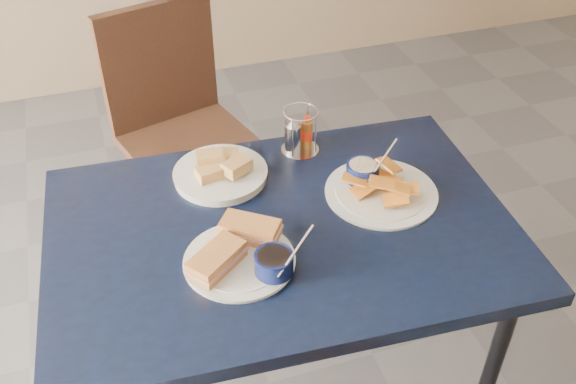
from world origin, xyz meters
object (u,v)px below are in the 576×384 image
object	(u,v)px
sandwich_plate	(243,253)
bread_basket	(221,172)
plantain_plate	(376,185)
condiment_caddy	(299,134)
chair_far	(183,113)
dining_table	(282,246)

from	to	relation	value
sandwich_plate	bread_basket	xyz separation A→B (m)	(0.02, 0.33, -0.00)
plantain_plate	condiment_caddy	xyz separation A→B (m)	(-0.14, 0.24, 0.04)
chair_far	sandwich_plate	distance (m)	1.07
chair_far	condiment_caddy	bearing A→B (deg)	-70.19
chair_far	bread_basket	xyz separation A→B (m)	(-0.01, -0.71, 0.23)
condiment_caddy	chair_far	bearing A→B (deg)	109.81
chair_far	bread_basket	size ratio (longest dim) A/B	3.70
chair_far	condiment_caddy	distance (m)	0.75
dining_table	condiment_caddy	xyz separation A→B (m)	(0.15, 0.30, 0.13)
chair_far	plantain_plate	distance (m)	1.00
chair_far	sandwich_plate	size ratio (longest dim) A/B	3.12
dining_table	sandwich_plate	xyz separation A→B (m)	(-0.12, -0.09, 0.09)
dining_table	bread_basket	distance (m)	0.27
dining_table	bread_basket	world-z (taller)	bread_basket
sandwich_plate	bread_basket	bearing A→B (deg)	85.76
dining_table	condiment_caddy	world-z (taller)	condiment_caddy
chair_far	plantain_plate	bearing A→B (deg)	-67.46
sandwich_plate	bread_basket	distance (m)	0.33
dining_table	chair_far	distance (m)	0.97
dining_table	chair_far	bearing A→B (deg)	95.36
sandwich_plate	plantain_plate	size ratio (longest dim) A/B	1.00
dining_table	plantain_plate	xyz separation A→B (m)	(0.28, 0.06, 0.09)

